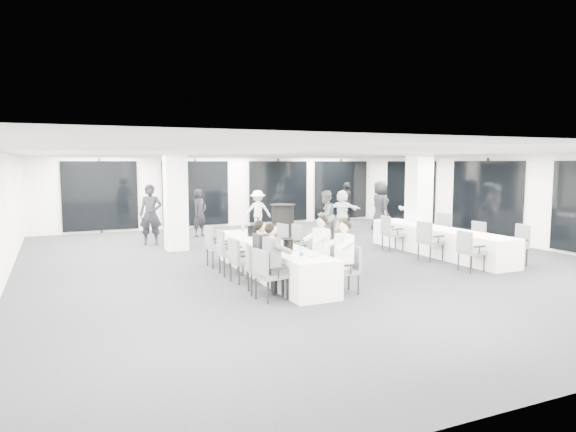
% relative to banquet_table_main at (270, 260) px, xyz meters
% --- Properties ---
extents(room, '(14.04, 16.04, 2.84)m').
position_rel_banquet_table_main_xyz_m(room, '(2.52, 2.24, 1.01)').
color(room, '#242429').
rests_on(room, ground).
extents(column_left, '(0.60, 0.60, 2.80)m').
position_rel_banquet_table_main_xyz_m(column_left, '(-1.17, 4.33, 1.02)').
color(column_left, white).
rests_on(column_left, floor).
extents(column_right, '(0.60, 0.60, 2.80)m').
position_rel_banquet_table_main_xyz_m(column_right, '(5.83, 2.13, 1.02)').
color(column_right, white).
rests_on(column_right, floor).
extents(banquet_table_main, '(0.90, 5.00, 0.75)m').
position_rel_banquet_table_main_xyz_m(banquet_table_main, '(0.00, 0.00, 0.00)').
color(banquet_table_main, white).
rests_on(banquet_table_main, floor).
extents(banquet_table_side, '(0.90, 5.00, 0.75)m').
position_rel_banquet_table_main_xyz_m(banquet_table_side, '(5.26, 0.54, 0.00)').
color(banquet_table_side, white).
rests_on(banquet_table_side, floor).
extents(cocktail_table, '(0.85, 0.85, 1.17)m').
position_rel_banquet_table_main_xyz_m(cocktail_table, '(2.48, 4.90, 0.22)').
color(cocktail_table, black).
rests_on(cocktail_table, floor).
extents(chair_main_left_near, '(0.57, 0.61, 0.97)m').
position_rel_banquet_table_main_xyz_m(chair_main_left_near, '(-0.83, -1.90, 0.18)').
color(chair_main_left_near, '#4C4E54').
rests_on(chair_main_left_near, floor).
extents(chair_main_left_second, '(0.58, 0.61, 0.97)m').
position_rel_banquet_table_main_xyz_m(chair_main_left_second, '(-0.83, -1.32, 0.18)').
color(chair_main_left_second, '#4C4E54').
rests_on(chair_main_left_second, floor).
extents(chair_main_left_mid, '(0.54, 0.58, 0.94)m').
position_rel_banquet_table_main_xyz_m(chair_main_left_mid, '(-0.83, -0.35, 0.16)').
color(chair_main_left_mid, '#4C4E54').
rests_on(chair_main_left_mid, floor).
extents(chair_main_left_fourth, '(0.55, 0.60, 1.03)m').
position_rel_banquet_table_main_xyz_m(chair_main_left_fourth, '(-0.84, 0.49, 0.21)').
color(chair_main_left_fourth, '#4C4E54').
rests_on(chair_main_left_fourth, floor).
extents(chair_main_left_far, '(0.53, 0.58, 1.01)m').
position_rel_banquet_table_main_xyz_m(chair_main_left_far, '(-0.84, 1.50, 0.20)').
color(chair_main_left_far, '#4C4E54').
rests_on(chair_main_left_far, floor).
extents(chair_main_right_near, '(0.49, 0.55, 0.93)m').
position_rel_banquet_table_main_xyz_m(chair_main_right_near, '(0.83, -2.04, 0.16)').
color(chair_main_right_near, '#4C4E54').
rests_on(chair_main_right_near, floor).
extents(chair_main_right_second, '(0.47, 0.52, 0.87)m').
position_rel_banquet_table_main_xyz_m(chair_main_right_second, '(0.83, -1.08, 0.12)').
color(chair_main_right_second, '#4C4E54').
rests_on(chair_main_right_second, floor).
extents(chair_main_right_mid, '(0.52, 0.57, 0.97)m').
position_rel_banquet_table_main_xyz_m(chair_main_right_mid, '(0.83, -0.27, 0.18)').
color(chair_main_right_mid, '#4C4E54').
rests_on(chair_main_right_mid, floor).
extents(chair_main_right_fourth, '(0.53, 0.60, 1.04)m').
position_rel_banquet_table_main_xyz_m(chair_main_right_fourth, '(0.84, 0.66, 0.22)').
color(chair_main_right_fourth, '#4C4E54').
rests_on(chair_main_right_fourth, floor).
extents(chair_main_right_far, '(0.57, 0.61, 0.97)m').
position_rel_banquet_table_main_xyz_m(chair_main_right_far, '(0.83, 1.47, 0.18)').
color(chair_main_right_far, '#4C4E54').
rests_on(chair_main_right_far, floor).
extents(chair_side_left_near, '(0.49, 0.55, 0.96)m').
position_rel_banquet_table_main_xyz_m(chair_side_left_near, '(4.43, -1.49, 0.17)').
color(chair_side_left_near, '#4C4E54').
rests_on(chair_side_left_near, floor).
extents(chair_side_left_mid, '(0.57, 0.62, 1.03)m').
position_rel_banquet_table_main_xyz_m(chair_side_left_mid, '(4.42, -0.05, 0.21)').
color(chair_side_left_mid, '#4C4E54').
rests_on(chair_side_left_mid, floor).
extents(chair_side_left_far, '(0.57, 0.62, 1.01)m').
position_rel_banquet_table_main_xyz_m(chair_side_left_far, '(4.42, 1.62, 0.20)').
color(chair_side_left_far, '#4C4E54').
rests_on(chair_side_left_far, floor).
extents(chair_side_right_near, '(0.59, 0.63, 1.01)m').
position_rel_banquet_table_main_xyz_m(chair_side_right_near, '(6.10, -1.39, 0.20)').
color(chair_side_right_near, '#4C4E54').
rests_on(chair_side_right_near, floor).
extents(chair_side_right_mid, '(0.52, 0.56, 0.93)m').
position_rel_banquet_table_main_xyz_m(chair_side_right_mid, '(6.09, 0.01, 0.16)').
color(chair_side_right_mid, '#4C4E54').
rests_on(chair_side_right_mid, floor).
extents(chair_side_right_far, '(0.60, 0.64, 1.03)m').
position_rel_banquet_table_main_xyz_m(chair_side_right_far, '(6.10, 1.42, 0.21)').
color(chair_side_right_far, '#4C4E54').
rests_on(chair_side_right_far, floor).
extents(seated_guest_a, '(0.50, 0.38, 1.44)m').
position_rel_banquet_table_main_xyz_m(seated_guest_a, '(-0.67, -1.88, 0.44)').
color(seated_guest_a, '#515358').
rests_on(seated_guest_a, floor).
extents(seated_guest_b, '(0.50, 0.38, 1.44)m').
position_rel_banquet_table_main_xyz_m(seated_guest_b, '(-0.67, -1.34, 0.44)').
color(seated_guest_b, black).
rests_on(seated_guest_b, floor).
extents(seated_guest_c, '(0.50, 0.38, 1.44)m').
position_rel_banquet_table_main_xyz_m(seated_guest_c, '(0.67, -2.03, 0.44)').
color(seated_guest_c, white).
rests_on(seated_guest_c, floor).
extents(seated_guest_d, '(0.50, 0.38, 1.44)m').
position_rel_banquet_table_main_xyz_m(seated_guest_d, '(0.67, -1.09, 0.44)').
color(seated_guest_d, white).
rests_on(seated_guest_d, floor).
extents(standing_guest_a, '(0.87, 0.83, 1.86)m').
position_rel_banquet_table_main_xyz_m(standing_guest_a, '(0.15, 6.69, 0.55)').
color(standing_guest_a, black).
rests_on(standing_guest_a, floor).
extents(standing_guest_b, '(1.05, 0.93, 1.86)m').
position_rel_banquet_table_main_xyz_m(standing_guest_b, '(3.68, 4.15, 0.56)').
color(standing_guest_b, '#515358').
rests_on(standing_guest_b, floor).
extents(standing_guest_c, '(1.21, 0.82, 1.71)m').
position_rel_banquet_table_main_xyz_m(standing_guest_c, '(2.56, 7.39, 0.48)').
color(standing_guest_c, white).
rests_on(standing_guest_c, floor).
extents(standing_guest_d, '(1.27, 1.33, 2.01)m').
position_rel_banquet_table_main_xyz_m(standing_guest_d, '(6.26, 7.09, 0.63)').
color(standing_guest_d, black).
rests_on(standing_guest_d, floor).
extents(standing_guest_e, '(0.75, 1.10, 2.14)m').
position_rel_banquet_table_main_xyz_m(standing_guest_e, '(6.41, 5.01, 0.70)').
color(standing_guest_e, black).
rests_on(standing_guest_e, floor).
extents(standing_guest_f, '(1.69, 1.22, 1.72)m').
position_rel_banquet_table_main_xyz_m(standing_guest_f, '(5.45, 6.09, 0.49)').
color(standing_guest_f, white).
rests_on(standing_guest_f, floor).
extents(standing_guest_g, '(0.93, 0.83, 2.14)m').
position_rel_banquet_table_main_xyz_m(standing_guest_g, '(-1.68, 5.59, 0.69)').
color(standing_guest_g, black).
rests_on(standing_guest_g, floor).
extents(standing_guest_h, '(1.13, 1.12, 2.05)m').
position_rel_banquet_table_main_xyz_m(standing_guest_h, '(6.78, 3.69, 0.65)').
color(standing_guest_h, white).
rests_on(standing_guest_h, floor).
extents(ice_bucket_near, '(0.22, 0.22, 0.25)m').
position_rel_banquet_table_main_xyz_m(ice_bucket_near, '(-0.04, -1.09, 0.50)').
color(ice_bucket_near, black).
rests_on(ice_bucket_near, banquet_table_main).
extents(ice_bucket_far, '(0.23, 0.23, 0.27)m').
position_rel_banquet_table_main_xyz_m(ice_bucket_far, '(0.03, 1.19, 0.51)').
color(ice_bucket_far, black).
rests_on(ice_bucket_far, banquet_table_main).
extents(water_bottle_a, '(0.08, 0.08, 0.24)m').
position_rel_banquet_table_main_xyz_m(water_bottle_a, '(-0.19, -2.04, 0.50)').
color(water_bottle_a, silver).
rests_on(water_bottle_a, banquet_table_main).
extents(water_bottle_b, '(0.07, 0.07, 0.21)m').
position_rel_banquet_table_main_xyz_m(water_bottle_b, '(0.11, 0.50, 0.48)').
color(water_bottle_b, silver).
rests_on(water_bottle_b, banquet_table_main).
extents(water_bottle_c, '(0.07, 0.07, 0.21)m').
position_rel_banquet_table_main_xyz_m(water_bottle_c, '(0.01, 1.82, 0.48)').
color(water_bottle_c, silver).
rests_on(water_bottle_c, banquet_table_main).
extents(plate_a, '(0.18, 0.18, 0.03)m').
position_rel_banquet_table_main_xyz_m(plate_a, '(-0.04, -1.28, 0.39)').
color(plate_a, white).
rests_on(plate_a, banquet_table_main).
extents(plate_b, '(0.22, 0.22, 0.03)m').
position_rel_banquet_table_main_xyz_m(plate_b, '(0.10, -1.92, 0.39)').
color(plate_b, white).
rests_on(plate_b, banquet_table_main).
extents(plate_c, '(0.18, 0.18, 0.03)m').
position_rel_banquet_table_main_xyz_m(plate_c, '(0.00, -0.26, 0.39)').
color(plate_c, white).
rests_on(plate_c, banquet_table_main).
extents(wine_glass, '(0.08, 0.08, 0.21)m').
position_rel_banquet_table_main_xyz_m(wine_glass, '(0.20, -2.23, 0.53)').
color(wine_glass, silver).
rests_on(wine_glass, banquet_table_main).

